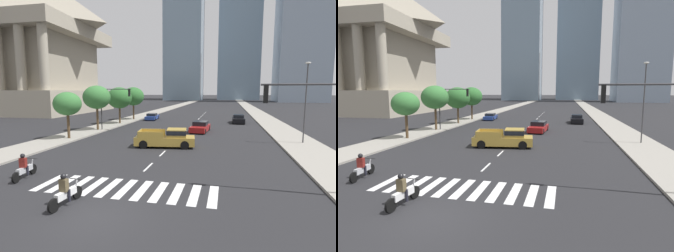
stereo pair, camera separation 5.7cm
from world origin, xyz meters
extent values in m
plane|color=#232326|center=(0.00, 0.00, 0.00)|extent=(800.00, 800.00, 0.00)
cube|color=gray|center=(11.93, 30.00, 0.07)|extent=(4.00, 260.00, 0.15)
cube|color=gray|center=(-11.93, 30.00, 0.07)|extent=(4.00, 260.00, 0.15)
cube|color=silver|center=(-4.50, 3.15, 0.00)|extent=(0.45, 2.75, 0.01)
cube|color=silver|center=(-3.60, 3.15, 0.00)|extent=(0.45, 2.75, 0.01)
cube|color=silver|center=(-2.70, 3.15, 0.00)|extent=(0.45, 2.75, 0.01)
cube|color=silver|center=(-1.80, 3.15, 0.00)|extent=(0.45, 2.75, 0.01)
cube|color=silver|center=(-0.90, 3.15, 0.00)|extent=(0.45, 2.75, 0.01)
cube|color=silver|center=(0.00, 3.15, 0.00)|extent=(0.45, 2.75, 0.01)
cube|color=silver|center=(0.90, 3.15, 0.00)|extent=(0.45, 2.75, 0.01)
cube|color=silver|center=(1.80, 3.15, 0.00)|extent=(0.45, 2.75, 0.01)
cube|color=silver|center=(2.70, 3.15, 0.00)|extent=(0.45, 2.75, 0.01)
cube|color=silver|center=(3.60, 3.15, 0.00)|extent=(0.45, 2.75, 0.01)
cube|color=silver|center=(4.50, 3.15, 0.00)|extent=(0.45, 2.75, 0.01)
cube|color=silver|center=(0.00, 7.15, 0.00)|extent=(0.14, 2.00, 0.01)
cube|color=silver|center=(0.00, 11.15, 0.00)|extent=(0.14, 2.00, 0.01)
cube|color=silver|center=(0.00, 15.15, 0.00)|extent=(0.14, 2.00, 0.01)
cube|color=silver|center=(0.00, 19.15, 0.00)|extent=(0.14, 2.00, 0.01)
cube|color=silver|center=(0.00, 23.15, 0.00)|extent=(0.14, 2.00, 0.01)
cube|color=silver|center=(0.00, 27.15, 0.00)|extent=(0.14, 2.00, 0.01)
cube|color=silver|center=(0.00, 31.15, 0.00)|extent=(0.14, 2.00, 0.01)
cube|color=silver|center=(0.00, 35.15, 0.00)|extent=(0.14, 2.00, 0.01)
cube|color=silver|center=(0.00, 39.15, 0.00)|extent=(0.14, 2.00, 0.01)
cube|color=silver|center=(0.00, 43.15, 0.00)|extent=(0.14, 2.00, 0.01)
cube|color=silver|center=(0.00, 47.15, 0.00)|extent=(0.14, 2.00, 0.01)
cube|color=silver|center=(0.00, 51.15, 0.00)|extent=(0.14, 2.00, 0.01)
cube|color=silver|center=(0.00, 55.15, 0.00)|extent=(0.14, 2.00, 0.01)
cylinder|color=black|center=(-6.46, 4.20, 0.30)|extent=(0.21, 0.61, 0.60)
cylinder|color=black|center=(-6.22, 2.61, 0.30)|extent=(0.21, 0.61, 0.60)
cube|color=#B7BABF|center=(-6.34, 3.41, 0.52)|extent=(0.41, 1.30, 0.32)
cylinder|color=#B2B2B7|center=(-6.45, 4.10, 0.60)|extent=(0.11, 0.32, 0.67)
cylinder|color=black|center=(-6.45, 4.15, 0.97)|extent=(0.70, 0.14, 0.04)
cube|color=maroon|center=(-6.33, 3.31, 0.96)|extent=(0.39, 0.29, 0.55)
sphere|color=black|center=(-6.33, 3.31, 1.36)|extent=(0.26, 0.26, 0.26)
cylinder|color=black|center=(-6.52, 3.38, 0.47)|extent=(0.14, 0.14, 0.55)
cylinder|color=black|center=(-6.16, 3.43, 0.47)|extent=(0.14, 0.14, 0.55)
cylinder|color=black|center=(-1.75, 1.47, 0.30)|extent=(0.18, 0.61, 0.60)
cylinder|color=black|center=(-1.90, -0.04, 0.30)|extent=(0.18, 0.61, 0.60)
cube|color=silver|center=(-1.82, 0.72, 0.52)|extent=(0.34, 1.24, 0.32)
cylinder|color=#B2B2B7|center=(-1.76, 1.38, 0.60)|extent=(0.09, 0.32, 0.67)
cylinder|color=black|center=(-1.75, 1.43, 0.97)|extent=(0.70, 0.11, 0.04)
cube|color=brown|center=(-1.83, 0.62, 0.96)|extent=(0.38, 0.27, 0.55)
sphere|color=black|center=(-1.83, 0.62, 1.36)|extent=(0.26, 0.26, 0.26)
cylinder|color=black|center=(-2.00, 0.73, 0.47)|extent=(0.13, 0.13, 0.55)
cylinder|color=black|center=(-1.65, 0.70, 0.47)|extent=(0.13, 0.13, 0.55)
cube|color=#B28E38|center=(-0.39, 13.62, 0.59)|extent=(5.60, 2.71, 0.75)
cube|color=#B28E38|center=(0.67, 13.76, 1.32)|extent=(1.95, 2.05, 0.70)
cube|color=black|center=(0.67, 13.76, 1.40)|extent=(1.98, 2.10, 0.39)
cube|color=#B28E38|center=(-1.70, 14.40, 1.25)|extent=(2.25, 0.39, 0.55)
cube|color=#B28E38|center=(-1.43, 12.50, 1.25)|extent=(2.25, 0.39, 0.55)
cube|color=#B28E38|center=(-2.68, 13.30, 1.25)|extent=(0.34, 1.91, 0.55)
cylinder|color=black|center=(1.29, 14.75, 0.38)|extent=(0.79, 0.36, 0.76)
cylinder|color=black|center=(1.54, 12.98, 0.38)|extent=(0.79, 0.36, 0.76)
cylinder|color=black|center=(-2.33, 14.25, 0.38)|extent=(0.79, 0.36, 0.76)
cylinder|color=black|center=(-2.08, 12.48, 0.38)|extent=(0.79, 0.36, 0.76)
cube|color=maroon|center=(1.83, 23.32, 0.48)|extent=(2.29, 4.75, 0.63)
cube|color=black|center=(1.85, 23.55, 1.06)|extent=(1.85, 2.21, 0.53)
cylinder|color=black|center=(2.55, 21.68, 0.32)|extent=(0.28, 0.66, 0.64)
cylinder|color=black|center=(0.84, 21.83, 0.32)|extent=(0.28, 0.66, 0.64)
cylinder|color=black|center=(2.83, 24.80, 0.32)|extent=(0.28, 0.66, 0.64)
cylinder|color=black|center=(1.11, 24.95, 0.32)|extent=(0.28, 0.66, 0.64)
cube|color=black|center=(6.91, 34.01, 0.50)|extent=(1.84, 4.70, 0.69)
cube|color=black|center=(6.91, 34.24, 1.09)|extent=(1.61, 2.12, 0.49)
cylinder|color=black|center=(7.74, 32.41, 0.32)|extent=(0.22, 0.64, 0.64)
cylinder|color=black|center=(6.08, 32.41, 0.32)|extent=(0.22, 0.64, 0.64)
cylinder|color=black|center=(7.74, 35.60, 0.32)|extent=(0.22, 0.64, 0.64)
cylinder|color=black|center=(6.08, 35.60, 0.32)|extent=(0.22, 0.64, 0.64)
cube|color=navy|center=(-8.04, 35.78, 0.44)|extent=(2.09, 4.74, 0.56)
cube|color=black|center=(-8.02, 35.55, 0.94)|extent=(1.70, 2.19, 0.45)
cylinder|color=black|center=(-8.95, 37.29, 0.32)|extent=(0.27, 0.65, 0.64)
cylinder|color=black|center=(-7.36, 37.41, 0.32)|extent=(0.27, 0.65, 0.64)
cylinder|color=black|center=(-8.72, 34.15, 0.32)|extent=(0.27, 0.65, 0.64)
cylinder|color=black|center=(-7.13, 34.27, 0.32)|extent=(0.27, 0.65, 0.64)
cylinder|color=#333335|center=(8.82, 4.50, 5.35)|extent=(4.43, 0.10, 0.10)
cube|color=black|center=(6.86, 4.50, 4.90)|extent=(0.20, 0.28, 0.90)
sphere|color=red|center=(6.86, 4.50, 5.20)|extent=(0.18, 0.18, 0.18)
sphere|color=orange|center=(6.86, 4.50, 4.90)|extent=(0.18, 0.18, 0.18)
sphere|color=green|center=(6.86, 4.50, 4.60)|extent=(0.18, 0.18, 0.18)
cylinder|color=#333335|center=(-10.73, 21.69, 2.94)|extent=(0.14, 0.14, 5.58)
cylinder|color=#333335|center=(-8.68, 21.69, 5.33)|extent=(4.10, 0.10, 0.10)
cube|color=black|center=(-6.88, 21.69, 4.88)|extent=(0.20, 0.28, 0.90)
sphere|color=red|center=(-6.88, 21.69, 5.18)|extent=(0.18, 0.18, 0.18)
sphere|color=orange|center=(-6.88, 21.69, 4.88)|extent=(0.18, 0.18, 0.18)
sphere|color=green|center=(-6.88, 21.69, 4.58)|extent=(0.18, 0.18, 0.18)
cube|color=#19662D|center=(-10.73, 21.69, 3.15)|extent=(0.60, 0.04, 0.18)
cylinder|color=#3F3F42|center=(12.23, 17.73, 3.84)|extent=(0.12, 0.12, 7.39)
ellipsoid|color=beige|center=(12.23, 17.73, 7.64)|extent=(0.50, 0.24, 0.20)
cylinder|color=#4C3823|center=(-11.13, 15.01, 1.39)|extent=(0.28, 0.28, 2.47)
ellipsoid|color=#387538|center=(-11.13, 15.01, 3.77)|extent=(2.86, 2.86, 2.43)
cylinder|color=#4C3823|center=(-11.13, 21.33, 1.53)|extent=(0.28, 0.28, 2.76)
ellipsoid|color=#387538|center=(-11.13, 21.33, 4.31)|extent=(3.49, 3.49, 2.96)
cylinder|color=#4C3823|center=(-11.13, 28.46, 1.35)|extent=(0.28, 0.28, 2.40)
ellipsoid|color=#2D662D|center=(-11.13, 28.46, 4.07)|extent=(3.80, 3.80, 3.23)
cylinder|color=#4C3823|center=(-11.13, 34.59, 1.42)|extent=(0.28, 0.28, 2.53)
ellipsoid|color=#2D662D|center=(-11.13, 34.59, 4.19)|extent=(3.78, 3.78, 3.21)
cube|color=#A89E89|center=(-41.85, 47.57, 2.64)|extent=(29.74, 29.74, 5.27)
cube|color=gray|center=(-41.85, 47.57, 11.42)|extent=(23.20, 23.20, 12.30)
cylinder|color=#A89E89|center=(-34.03, 34.71, 11.42)|extent=(1.80, 1.80, 12.30)
cylinder|color=#A89E89|center=(-29.02, 34.83, 11.42)|extent=(1.80, 1.80, 12.30)
cube|color=#A89E89|center=(-41.85, 47.57, 19.07)|extent=(29.74, 29.74, 3.00)
cube|color=#7A93A8|center=(-20.70, 148.90, 47.39)|extent=(21.65, 21.15, 94.79)
cube|color=#8C9EB2|center=(39.54, 131.77, 42.30)|extent=(22.45, 21.00, 84.59)
camera|label=1|loc=(5.01, -9.00, 5.00)|focal=27.76mm
camera|label=2|loc=(5.07, -8.98, 5.00)|focal=27.76mm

